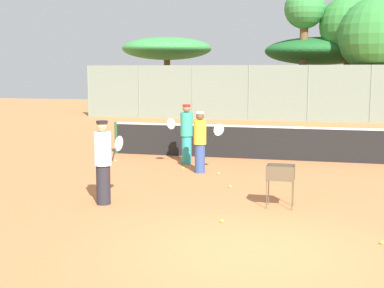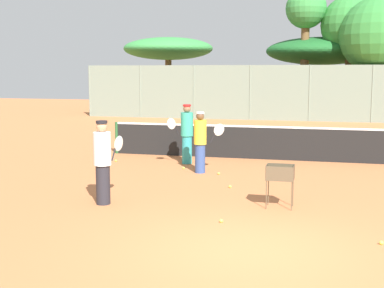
% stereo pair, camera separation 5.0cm
% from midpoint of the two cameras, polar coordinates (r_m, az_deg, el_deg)
% --- Properties ---
extents(ground_plane, '(80.00, 80.00, 0.00)m').
position_cam_midpoint_polar(ground_plane, '(8.52, 6.13, -11.38)').
color(ground_plane, '#C67242').
extents(tennis_net, '(11.81, 0.10, 1.07)m').
position_cam_midpoint_polar(tennis_net, '(16.97, 10.42, 0.13)').
color(tennis_net, '#26592D').
rests_on(tennis_net, ground_plane).
extents(back_fence, '(26.50, 0.08, 3.11)m').
position_cam_midpoint_polar(back_fence, '(30.34, 12.24, 5.31)').
color(back_fence, gray).
rests_on(back_fence, ground_plane).
extents(tree_0, '(6.99, 6.99, 4.90)m').
position_cam_midpoint_polar(tree_0, '(35.36, 13.46, 9.59)').
color(tree_0, brown).
rests_on(tree_0, ground_plane).
extents(tree_2, '(3.46, 3.46, 7.19)m').
position_cam_midpoint_polar(tree_2, '(33.44, 16.38, 11.95)').
color(tree_2, brown).
rests_on(tree_2, ground_plane).
extents(tree_3, '(6.21, 6.21, 5.09)m').
position_cam_midpoint_polar(tree_3, '(37.80, -2.73, 10.08)').
color(tree_3, brown).
rests_on(tree_3, ground_plane).
extents(tree_4, '(2.41, 2.41, 7.66)m').
position_cam_midpoint_polar(tree_4, '(33.31, 11.87, 13.43)').
color(tree_4, brown).
rests_on(tree_4, ground_plane).
extents(tree_5, '(4.24, 4.24, 6.87)m').
position_cam_midpoint_polar(tree_5, '(32.06, 19.02, 10.89)').
color(tree_5, brown).
rests_on(tree_5, ground_plane).
extents(player_white_outfit, '(0.69, 0.75, 1.79)m').
position_cam_midpoint_polar(player_white_outfit, '(16.07, -0.70, 1.17)').
color(player_white_outfit, teal).
rests_on(player_white_outfit, ground_plane).
extents(player_red_cap, '(0.41, 0.90, 1.77)m').
position_cam_midpoint_polar(player_red_cap, '(11.33, -9.59, -1.82)').
color(player_red_cap, '#26262D').
rests_on(player_red_cap, ground_plane).
extents(player_yellow_shirt, '(0.84, 0.50, 1.68)m').
position_cam_midpoint_polar(player_yellow_shirt, '(14.64, 0.79, 0.29)').
color(player_yellow_shirt, '#334C8C').
rests_on(player_yellow_shirt, ground_plane).
extents(ball_cart, '(0.56, 0.41, 0.89)m').
position_cam_midpoint_polar(ball_cart, '(11.08, 9.40, -3.37)').
color(ball_cart, brown).
rests_on(ball_cart, ground_plane).
extents(tennis_ball_0, '(0.07, 0.07, 0.07)m').
position_cam_midpoint_polar(tennis_ball_0, '(12.92, 3.97, -4.53)').
color(tennis_ball_0, '#D1E54C').
rests_on(tennis_ball_0, ground_plane).
extents(tennis_ball_2, '(0.07, 0.07, 0.07)m').
position_cam_midpoint_polar(tennis_ball_2, '(10.02, 3.07, -8.19)').
color(tennis_ball_2, '#D1E54C').
rests_on(tennis_ball_2, ground_plane).
extents(tennis_ball_3, '(0.07, 0.07, 0.07)m').
position_cam_midpoint_polar(tennis_ball_3, '(16.67, -8.25, -1.78)').
color(tennis_ball_3, '#D1E54C').
rests_on(tennis_ball_3, ground_plane).
extents(tennis_ball_4, '(0.07, 0.07, 0.07)m').
position_cam_midpoint_polar(tennis_ball_4, '(15.31, -1.02, -2.56)').
color(tennis_ball_4, '#D1E54C').
rests_on(tennis_ball_4, ground_plane).
extents(tennis_ball_5, '(0.07, 0.07, 0.07)m').
position_cam_midpoint_polar(tennis_ball_5, '(14.51, 2.75, -3.15)').
color(tennis_ball_5, '#D1E54C').
rests_on(tennis_ball_5, ground_plane).
extents(tennis_ball_6, '(0.07, 0.07, 0.07)m').
position_cam_midpoint_polar(tennis_ball_6, '(9.32, 19.49, -9.88)').
color(tennis_ball_6, '#D1E54C').
rests_on(tennis_ball_6, ground_plane).
extents(parked_car, '(4.20, 1.70, 1.60)m').
position_cam_midpoint_polar(parked_car, '(35.22, 0.55, 4.36)').
color(parked_car, '#232328').
rests_on(parked_car, ground_plane).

